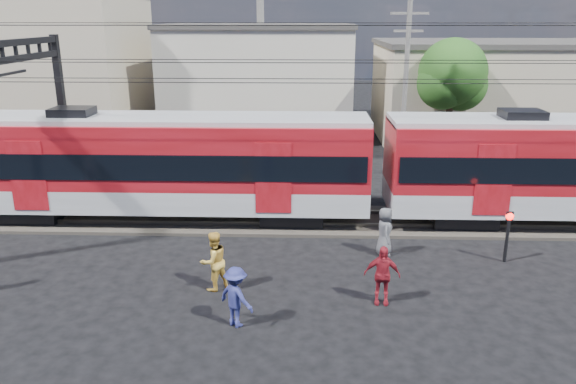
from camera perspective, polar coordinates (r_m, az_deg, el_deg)
name	(u,v)px	position (r m, az deg, el deg)	size (l,w,h in m)	color
ground	(258,328)	(15.02, -3.02, -13.68)	(120.00, 120.00, 0.00)	black
track_bed	(275,220)	(22.22, -1.30, -2.85)	(70.00, 3.40, 0.12)	#2D2823
rail_near	(274,224)	(21.48, -1.42, -3.24)	(70.00, 0.12, 0.12)	#59544C
rail_far	(276,211)	(22.88, -1.20, -1.92)	(70.00, 0.12, 0.12)	#59544C
commuter_train	(165,162)	(22.17, -12.38, 3.03)	(50.30, 3.08, 4.17)	black
catenary	(43,90)	(23.17, -23.60, 9.50)	(70.00, 9.30, 7.52)	black
building_west	(28,66)	(41.18, -24.87, 11.52)	(14.28, 10.20, 9.30)	tan
building_midwest	(261,78)	(40.15, -2.74, 11.52)	(12.24, 12.24, 7.30)	#BBB4A3
building_mideast	(505,91)	(39.25, 21.22, 9.51)	(16.32, 10.20, 6.30)	tan
utility_pole_mid	(405,86)	(28.41, 11.82, 10.54)	(1.80, 0.24, 8.50)	slate
tree_near	(455,77)	(32.07, 16.63, 11.16)	(3.82, 3.64, 6.72)	#382619
pedestrian_b	(214,261)	(16.70, -7.56, -6.97)	(0.88, 0.68, 1.80)	gold
pedestrian_c	(236,297)	(14.81, -5.31, -10.57)	(1.06, 0.61, 1.64)	navy
pedestrian_d	(382,275)	(16.02, 9.52, -8.31)	(1.01, 0.42, 1.73)	maroon
pedestrian_e	(385,231)	(19.21, 9.79, -3.97)	(0.82, 0.53, 1.67)	#4E4E53
crossing_signal	(508,227)	(19.59, 21.48, -3.35)	(0.25, 0.25, 1.75)	black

